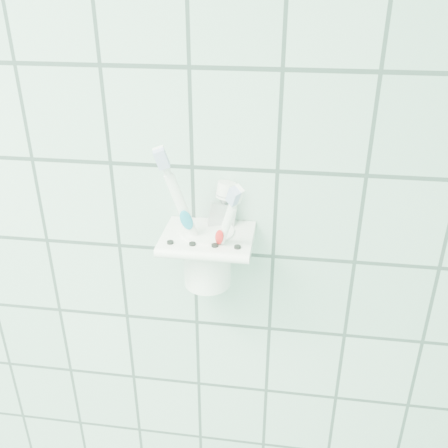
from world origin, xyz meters
name	(u,v)px	position (x,y,z in m)	size (l,w,h in m)	color
holder_bracket	(208,239)	(0.64, 1.15, 1.30)	(0.13, 0.10, 0.04)	white
cup	(207,255)	(0.63, 1.16, 1.27)	(0.08, 0.08, 0.09)	white
toothbrush_pink	(210,211)	(0.64, 1.15, 1.34)	(0.06, 0.05, 0.22)	white
toothbrush_blue	(211,218)	(0.64, 1.17, 1.32)	(0.02, 0.08, 0.18)	white
toothbrush_orange	(207,213)	(0.63, 1.16, 1.33)	(0.06, 0.08, 0.20)	white
toothpaste_tube	(212,224)	(0.64, 1.17, 1.31)	(0.05, 0.04, 0.15)	silver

